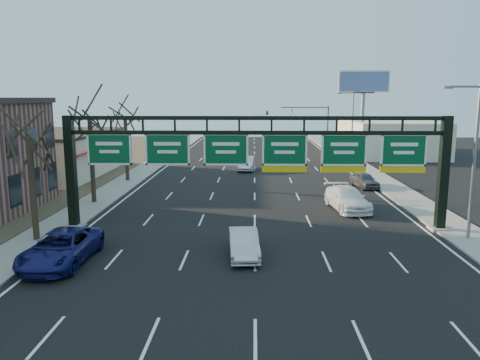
{
  "coord_description": "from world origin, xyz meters",
  "views": [
    {
      "loc": [
        -0.08,
        -21.02,
        8.26
      ],
      "look_at": [
        -0.94,
        7.79,
        3.2
      ],
      "focal_mm": 35.0,
      "sensor_mm": 36.0,
      "label": 1
    }
  ],
  "objects_px": {
    "car_blue_suv": "(61,248)",
    "car_white_wagon": "(347,199)",
    "sign_gantry": "(258,157)",
    "car_silver_sedan": "(244,244)"
  },
  "relations": [
    {
      "from": "car_silver_sedan",
      "to": "car_white_wagon",
      "type": "relative_size",
      "value": 0.75
    },
    {
      "from": "sign_gantry",
      "to": "car_silver_sedan",
      "type": "bearing_deg",
      "value": -98.04
    },
    {
      "from": "car_blue_suv",
      "to": "sign_gantry",
      "type": "bearing_deg",
      "value": 34.85
    },
    {
      "from": "car_white_wagon",
      "to": "sign_gantry",
      "type": "bearing_deg",
      "value": -149.42
    },
    {
      "from": "sign_gantry",
      "to": "car_blue_suv",
      "type": "relative_size",
      "value": 4.18
    },
    {
      "from": "car_blue_suv",
      "to": "car_white_wagon",
      "type": "xyz_separation_m",
      "value": [
        16.72,
        12.15,
        0.01
      ]
    },
    {
      "from": "sign_gantry",
      "to": "car_silver_sedan",
      "type": "relative_size",
      "value": 5.78
    },
    {
      "from": "car_blue_suv",
      "to": "car_white_wagon",
      "type": "bearing_deg",
      "value": 37.01
    },
    {
      "from": "sign_gantry",
      "to": "car_blue_suv",
      "type": "distance_m",
      "value": 12.57
    },
    {
      "from": "sign_gantry",
      "to": "car_white_wagon",
      "type": "relative_size",
      "value": 4.33
    }
  ]
}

